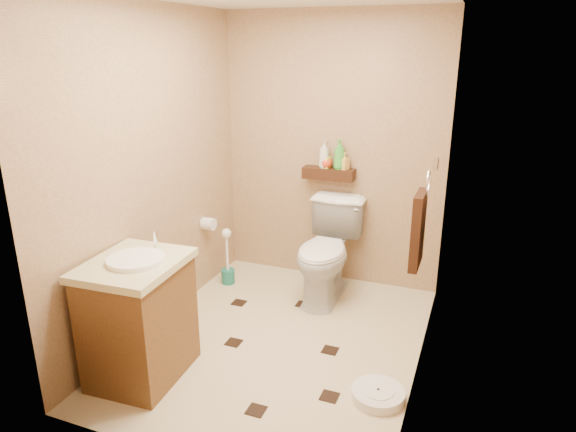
% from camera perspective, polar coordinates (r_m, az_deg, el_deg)
% --- Properties ---
extents(ground, '(2.50, 2.50, 0.00)m').
position_cam_1_polar(ground, '(3.94, -0.97, -13.76)').
color(ground, beige).
rests_on(ground, ground).
extents(wall_back, '(2.00, 0.04, 2.40)m').
position_cam_1_polar(wall_back, '(4.60, 4.89, 7.11)').
color(wall_back, tan).
rests_on(wall_back, ground).
extents(wall_front, '(2.00, 0.04, 2.40)m').
position_cam_1_polar(wall_front, '(2.40, -12.49, -3.94)').
color(wall_front, tan).
rests_on(wall_front, ground).
extents(wall_left, '(0.04, 2.50, 2.40)m').
position_cam_1_polar(wall_left, '(3.93, -14.73, 4.62)').
color(wall_left, tan).
rests_on(wall_left, ground).
extents(wall_right, '(0.04, 2.50, 2.40)m').
position_cam_1_polar(wall_right, '(3.22, 15.62, 1.56)').
color(wall_right, tan).
rests_on(wall_right, ground).
extents(wall_shelf, '(0.46, 0.14, 0.10)m').
position_cam_1_polar(wall_shelf, '(4.57, 4.54, 4.71)').
color(wall_shelf, '#371C0F').
rests_on(wall_shelf, wall_back).
extents(floor_accents, '(1.20, 1.47, 0.01)m').
position_cam_1_polar(floor_accents, '(3.88, -0.83, -14.20)').
color(floor_accents, black).
rests_on(floor_accents, ground).
extents(toilet, '(0.48, 0.83, 0.84)m').
position_cam_1_polar(toilet, '(4.41, 4.36, -3.95)').
color(toilet, white).
rests_on(toilet, ground).
extents(vanity, '(0.59, 0.70, 0.95)m').
position_cam_1_polar(vanity, '(3.52, -16.21, -10.77)').
color(vanity, brown).
rests_on(vanity, ground).
extents(bathroom_scale, '(0.42, 0.42, 0.07)m').
position_cam_1_polar(bathroom_scale, '(3.43, 9.96, -18.92)').
color(bathroom_scale, white).
rests_on(bathroom_scale, ground).
extents(toilet_brush, '(0.12, 0.12, 0.54)m').
position_cam_1_polar(toilet_brush, '(4.76, -6.73, -5.34)').
color(toilet_brush, '#1B6D61').
rests_on(toilet_brush, ground).
extents(towel_ring, '(0.12, 0.30, 0.76)m').
position_cam_1_polar(towel_ring, '(3.54, 14.33, -1.14)').
color(towel_ring, silver).
rests_on(towel_ring, wall_right).
extents(toilet_paper, '(0.12, 0.11, 0.12)m').
position_cam_1_polar(toilet_paper, '(4.59, -8.84, -0.85)').
color(toilet_paper, white).
rests_on(toilet_paper, wall_left).
extents(bottle_a, '(0.12, 0.12, 0.24)m').
position_cam_1_polar(bottle_a, '(4.54, 4.04, 6.87)').
color(bottle_a, silver).
rests_on(bottle_a, wall_shelf).
extents(bottle_b, '(0.09, 0.08, 0.15)m').
position_cam_1_polar(bottle_b, '(4.55, 4.27, 6.26)').
color(bottle_b, '#EAFE35').
rests_on(bottle_b, wall_shelf).
extents(bottle_c, '(0.13, 0.13, 0.14)m').
position_cam_1_polar(bottle_c, '(4.55, 4.28, 6.19)').
color(bottle_c, '#E3411A').
rests_on(bottle_c, wall_shelf).
extents(bottle_d, '(0.14, 0.14, 0.26)m').
position_cam_1_polar(bottle_d, '(4.50, 5.74, 6.83)').
color(bottle_d, green).
rests_on(bottle_d, wall_shelf).
extents(bottle_e, '(0.09, 0.09, 0.15)m').
position_cam_1_polar(bottle_e, '(4.50, 6.27, 6.10)').
color(bottle_e, gold).
rests_on(bottle_e, wall_shelf).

